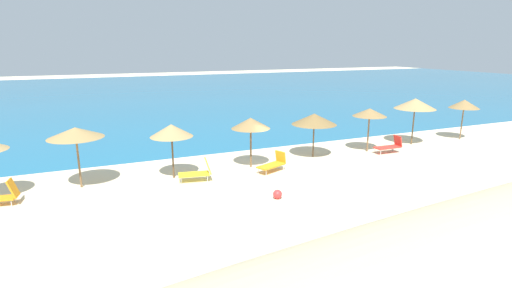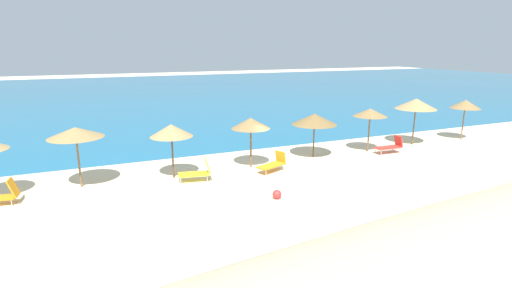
% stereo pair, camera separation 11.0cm
% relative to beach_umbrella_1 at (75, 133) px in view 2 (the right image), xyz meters
% --- Properties ---
extents(ground_plane, '(160.00, 160.00, 0.00)m').
position_rel_beach_umbrella_1_xyz_m(ground_plane, '(9.46, -2.06, -2.51)').
color(ground_plane, beige).
extents(sea_water, '(160.00, 64.89, 0.01)m').
position_rel_beach_umbrella_1_xyz_m(sea_water, '(9.46, 35.46, -2.51)').
color(sea_water, '#1E6B93').
rests_on(sea_water, ground_plane).
extents(beach_umbrella_1, '(2.38, 2.38, 2.75)m').
position_rel_beach_umbrella_1_xyz_m(beach_umbrella_1, '(0.00, 0.00, 0.00)').
color(beach_umbrella_1, brown).
rests_on(beach_umbrella_1, ground_plane).
extents(beach_umbrella_2, '(2.02, 2.02, 2.63)m').
position_rel_beach_umbrella_1_xyz_m(beach_umbrella_2, '(4.10, -0.34, -0.18)').
color(beach_umbrella_2, brown).
rests_on(beach_umbrella_2, ground_plane).
extents(beach_umbrella_3, '(2.01, 2.01, 2.63)m').
position_rel_beach_umbrella_1_xyz_m(beach_umbrella_3, '(8.20, -0.21, -0.17)').
color(beach_umbrella_3, brown).
rests_on(beach_umbrella_3, ground_plane).
extents(beach_umbrella_4, '(2.53, 2.53, 2.52)m').
position_rel_beach_umbrella_1_xyz_m(beach_umbrella_4, '(12.20, 0.15, -0.30)').
color(beach_umbrella_4, brown).
rests_on(beach_umbrella_4, ground_plane).
extents(beach_umbrella_5, '(1.99, 1.99, 2.62)m').
position_rel_beach_umbrella_1_xyz_m(beach_umbrella_5, '(15.87, -0.06, -0.14)').
color(beach_umbrella_5, brown).
rests_on(beach_umbrella_5, ground_plane).
extents(beach_umbrella_6, '(2.56, 2.56, 2.98)m').
position_rel_beach_umbrella_1_xyz_m(beach_umbrella_6, '(19.65, 0.23, 0.13)').
color(beach_umbrella_6, brown).
rests_on(beach_umbrella_6, ground_plane).
extents(beach_umbrella_7, '(1.93, 1.93, 2.71)m').
position_rel_beach_umbrella_1_xyz_m(beach_umbrella_7, '(23.75, -0.01, -0.10)').
color(beach_umbrella_7, brown).
rests_on(beach_umbrella_7, ground_plane).
extents(lounge_chair_0, '(1.69, 1.18, 0.96)m').
position_rel_beach_umbrella_1_xyz_m(lounge_chair_0, '(8.97, -1.33, -2.10)').
color(lounge_chair_0, orange).
rests_on(lounge_chair_0, ground_plane).
extents(lounge_chair_1, '(1.62, 0.92, 1.07)m').
position_rel_beach_umbrella_1_xyz_m(lounge_chair_1, '(5.07, -1.27, -2.06)').
color(lounge_chair_1, yellow).
rests_on(lounge_chair_1, ground_plane).
extents(lounge_chair_2, '(1.60, 0.79, 1.05)m').
position_rel_beach_umbrella_1_xyz_m(lounge_chair_2, '(-2.90, -0.98, -2.11)').
color(lounge_chair_2, orange).
rests_on(lounge_chair_2, ground_plane).
extents(lounge_chair_3, '(1.66, 0.68, 1.01)m').
position_rel_beach_umbrella_1_xyz_m(lounge_chair_3, '(16.88, -0.87, -2.07)').
color(lounge_chair_3, red).
rests_on(lounge_chair_3, ground_plane).
extents(beach_ball, '(0.39, 0.39, 0.39)m').
position_rel_beach_umbrella_1_xyz_m(beach_ball, '(7.52, -4.73, -2.32)').
color(beach_ball, red).
rests_on(beach_ball, ground_plane).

